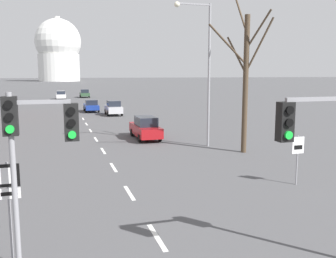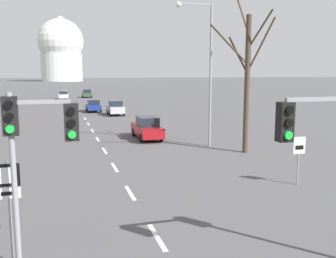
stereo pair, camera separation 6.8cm
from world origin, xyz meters
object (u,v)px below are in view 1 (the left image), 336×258
at_px(sedan_far_right, 85,93).
at_px(sedan_near_right, 145,128).
at_px(sedan_mid_centre, 114,108).
at_px(speed_limit_sign, 298,152).
at_px(sedan_near_left, 61,95).
at_px(route_sign_post, 9,195).
at_px(traffic_signal_near_left, 34,137).
at_px(sedan_far_left, 91,106).
at_px(traffic_signal_near_right, 330,133).
at_px(street_lamp_right, 203,61).

bearing_deg(sedan_far_right, sedan_near_right, -89.18).
distance_m(sedan_near_right, sedan_mid_centre, 17.03).
distance_m(speed_limit_sign, sedan_near_left, 61.43).
distance_m(route_sign_post, speed_limit_sign, 12.25).
xyz_separation_m(sedan_near_right, sedan_mid_centre, (0.09, 17.03, 0.02)).
height_order(traffic_signal_near_left, sedan_near_right, traffic_signal_near_left).
bearing_deg(sedan_far_left, sedan_near_right, -84.50).
distance_m(sedan_near_left, sedan_far_left, 25.50).
relative_size(sedan_near_left, sedan_near_right, 1.00).
distance_m(sedan_near_left, sedan_mid_centre, 30.60).
xyz_separation_m(traffic_signal_near_left, route_sign_post, (-0.70, 0.34, -1.54)).
xyz_separation_m(speed_limit_sign, sedan_far_right, (-4.54, 65.18, -0.67)).
bearing_deg(sedan_mid_centre, sedan_near_right, -90.32).
bearing_deg(traffic_signal_near_left, sedan_mid_centre, 78.42).
bearing_deg(traffic_signal_near_right, sedan_near_left, 94.78).
bearing_deg(route_sign_post, speed_limit_sign, 19.03).
distance_m(traffic_signal_near_left, street_lamp_right, 17.32).
height_order(street_lamp_right, sedan_far_right, street_lamp_right).
bearing_deg(route_sign_post, sedan_far_left, 81.82).
distance_m(traffic_signal_near_right, sedan_far_right, 71.58).
bearing_deg(traffic_signal_near_right, sedan_mid_centre, 89.99).
bearing_deg(speed_limit_sign, sedan_far_left, 99.46).
relative_size(speed_limit_sign, sedan_far_right, 0.57).
xyz_separation_m(street_lamp_right, sedan_near_right, (-3.05, 4.07, -4.94)).
bearing_deg(traffic_signal_near_left, sedan_near_right, 68.47).
bearing_deg(street_lamp_right, route_sign_post, -128.67).
relative_size(sedan_near_right, sedan_far_right, 1.17).
height_order(sedan_mid_centre, sedan_far_right, sedan_mid_centre).
relative_size(traffic_signal_near_right, sedan_far_left, 1.11).
xyz_separation_m(traffic_signal_near_right, sedan_far_right, (-0.82, 71.52, -2.67)).
relative_size(street_lamp_right, sedan_near_left, 2.08).
height_order(traffic_signal_near_left, sedan_far_right, traffic_signal_near_left).
height_order(speed_limit_sign, sedan_near_left, speed_limit_sign).
height_order(traffic_signal_near_left, street_lamp_right, street_lamp_right).
relative_size(traffic_signal_near_left, sedan_mid_centre, 1.18).
distance_m(sedan_mid_centre, sedan_far_right, 34.56).
relative_size(traffic_signal_near_right, speed_limit_sign, 2.06).
bearing_deg(sedan_far_right, route_sign_post, -95.81).
bearing_deg(street_lamp_right, speed_limit_sign, -85.50).
bearing_deg(route_sign_post, traffic_signal_near_left, -25.57).
height_order(street_lamp_right, sedan_far_left, street_lamp_right).
height_order(traffic_signal_near_right, sedan_mid_centre, traffic_signal_near_right).
bearing_deg(speed_limit_sign, sedan_near_left, 98.72).
height_order(route_sign_post, speed_limit_sign, route_sign_post).
xyz_separation_m(sedan_mid_centre, sedan_far_left, (-2.20, 4.81, -0.07)).
bearing_deg(sedan_far_left, traffic_signal_near_left, -97.12).
relative_size(traffic_signal_near_right, route_sign_post, 1.67).
distance_m(traffic_signal_near_right, sedan_near_right, 20.12).
bearing_deg(sedan_near_left, sedan_near_right, -83.32).
bearing_deg(sedan_mid_centre, traffic_signal_near_left, -101.58).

